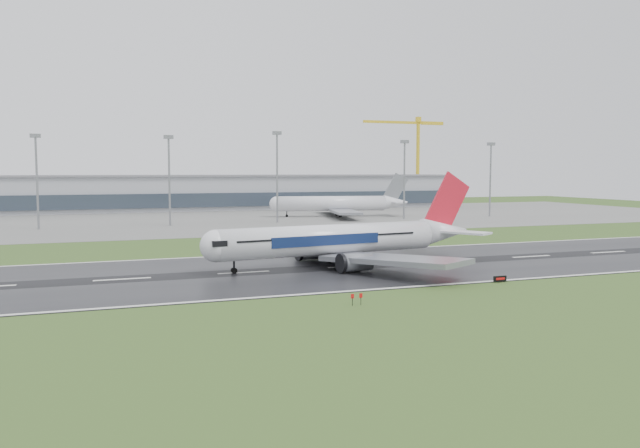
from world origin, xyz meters
name	(u,v)px	position (x,y,z in m)	size (l,w,h in m)	color
ground	(351,267)	(0.00, 0.00, 0.00)	(520.00, 520.00, 0.00)	#314E1C
runway	(351,267)	(0.00, 0.00, 0.05)	(400.00, 45.00, 0.10)	black
apron	(220,219)	(0.00, 125.00, 0.04)	(400.00, 130.00, 0.08)	slate
terminal	(195,193)	(0.00, 185.00, 7.50)	(240.00, 36.00, 15.00)	#91949B
main_airliner	(348,220)	(0.31, 2.38, 8.38)	(56.07, 53.40, 16.55)	white
parked_airliner	(337,196)	(44.34, 120.04, 8.13)	(54.96, 51.17, 16.11)	silver
tower_crane	(418,161)	(122.93, 200.00, 23.26)	(47.32, 2.58, 46.52)	gold
runway_sign	(500,279)	(15.99, -22.72, 0.52)	(2.30, 0.26, 1.04)	black
floodmast_1	(37,184)	(-59.61, 100.00, 13.68)	(0.64, 0.64, 27.36)	gray
floodmast_2	(169,183)	(-20.98, 100.00, 13.85)	(0.64, 0.64, 27.70)	gray
floodmast_3	(277,179)	(14.73, 100.00, 14.84)	(0.64, 0.64, 29.67)	gray
floodmast_4	(404,181)	(62.79, 100.00, 13.77)	(0.64, 0.64, 27.53)	gray
floodmast_5	(490,181)	(99.73, 100.00, 13.62)	(0.64, 0.64, 27.24)	gray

